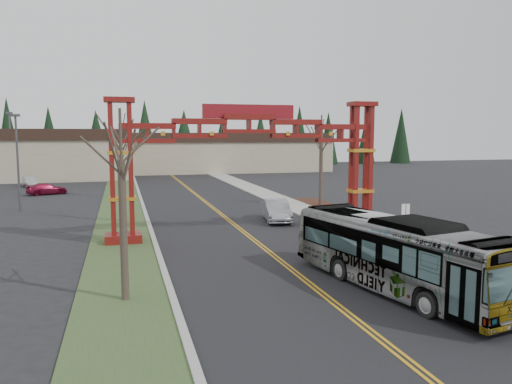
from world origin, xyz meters
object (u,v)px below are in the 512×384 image
object	(u,v)px
bare_tree_right_far	(321,140)
bare_tree_median_mid	(121,149)
light_pole_near	(17,155)
gateway_arch	(249,145)
bare_tree_median_far	(120,138)
silver_sedan	(276,211)
street_sign	(405,215)
parked_car_mid_a	(47,189)
barrel_north	(344,214)
bare_tree_median_near	(121,161)
light_pole_far	(11,142)
retail_building_east	(219,151)
barrel_mid	(360,219)
parked_car_far_a	(30,182)
barrel_south	(386,225)
transit_bus	(396,254)

from	to	relation	value
bare_tree_right_far	bare_tree_median_mid	bearing A→B (deg)	-167.45
bare_tree_median_mid	light_pole_near	xyz separation A→B (m)	(-8.68, 7.97, -0.71)
gateway_arch	bare_tree_median_far	world-z (taller)	gateway_arch
silver_sedan	street_sign	xyz separation A→B (m)	(5.44, -9.36, 0.90)
parked_car_mid_a	barrel_north	size ratio (longest dim) A/B	4.75
bare_tree_median_near	light_pole_far	distance (m)	56.76
light_pole_far	bare_tree_median_near	bearing A→B (deg)	-75.15
retail_building_east	bare_tree_median_near	xyz separation A→B (m)	(-18.00, -73.10, 2.13)
retail_building_east	barrel_mid	bearing A→B (deg)	-90.96
barrel_north	retail_building_east	bearing A→B (deg)	88.93
light_pole_far	street_sign	xyz separation A→B (m)	(31.48, -48.00, -3.91)
parked_car_far_a	bare_tree_median_mid	distance (m)	32.37
retail_building_east	bare_tree_median_near	size ratio (longest dim) A/B	4.94
barrel_south	retail_building_east	bearing A→B (deg)	89.48
light_pole_near	silver_sedan	bearing A→B (deg)	-28.20
silver_sedan	bare_tree_median_near	xyz separation A→B (m)	(-11.50, -16.21, 4.80)
retail_building_east	barrel_north	xyz separation A→B (m)	(-1.07, -57.41, -3.05)
bare_tree_right_far	transit_bus	bearing A→B (deg)	-105.37
barrel_south	barrel_north	xyz separation A→B (m)	(-0.50, 5.66, -0.09)
bare_tree_right_far	light_pole_near	xyz separation A→B (m)	(-26.68, 3.97, -1.27)
parked_car_far_a	light_pole_near	bearing A→B (deg)	-99.69
silver_sedan	light_pole_far	world-z (taller)	light_pole_far
retail_building_east	barrel_north	distance (m)	57.50
parked_car_mid_a	light_pole_near	bearing A→B (deg)	155.48
bare_tree_right_far	light_pole_near	size ratio (longest dim) A/B	1.01
retail_building_east	bare_tree_median_mid	distance (m)	57.00
parked_car_far_a	barrel_south	bearing A→B (deg)	-70.24
bare_tree_right_far	barrel_south	bearing A→B (deg)	-92.52
silver_sedan	parked_car_mid_a	bearing A→B (deg)	138.90
bare_tree_median_far	street_sign	world-z (taller)	bare_tree_median_far
bare_tree_median_far	retail_building_east	bearing A→B (deg)	65.17
transit_bus	bare_tree_median_near	world-z (taller)	bare_tree_median_near
silver_sedan	barrel_south	bearing A→B (deg)	-37.41
light_pole_near	barrel_north	distance (m)	28.36
bare_tree_median_mid	light_pole_far	distance (m)	38.64
parked_car_mid_a	barrel_south	distance (m)	39.07
transit_bus	retail_building_east	bearing A→B (deg)	73.32
street_sign	barrel_north	bearing A→B (deg)	90.04
bare_tree_median_far	street_sign	bearing A→B (deg)	-58.22
parked_car_far_a	bare_tree_median_far	bearing A→B (deg)	-69.10
retail_building_east	light_pole_far	size ratio (longest dim) A/B	3.89
gateway_arch	bare_tree_right_far	distance (m)	15.56
bare_tree_median_far	barrel_south	bearing A→B (deg)	-54.21
bare_tree_median_near	parked_car_mid_a	bearing A→B (deg)	101.63
parked_car_mid_a	barrel_south	world-z (taller)	parked_car_mid_a
light_pole_near	bare_tree_median_far	bearing A→B (deg)	39.53
bare_tree_median_mid	barrel_mid	world-z (taller)	bare_tree_median_mid
street_sign	retail_building_east	bearing A→B (deg)	89.08
street_sign	parked_car_mid_a	bearing A→B (deg)	127.48
bare_tree_median_far	barrel_south	xyz separation A→B (m)	(17.43, -24.17, -5.78)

